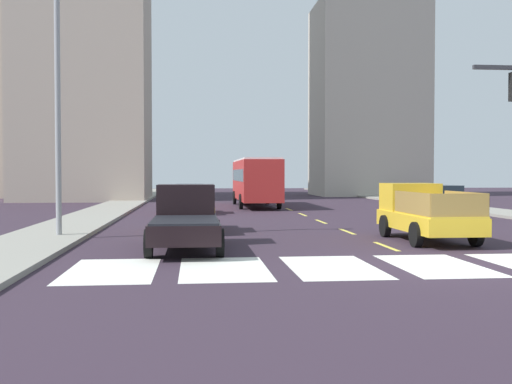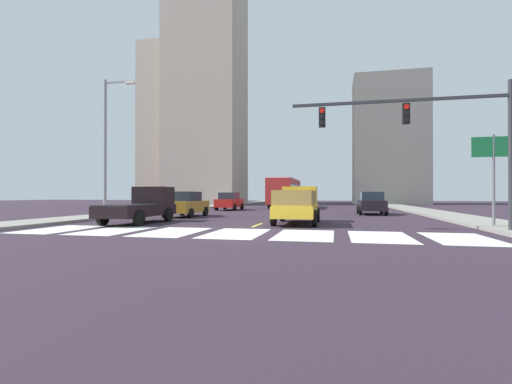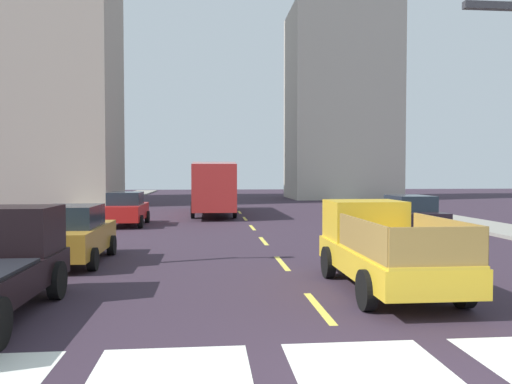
{
  "view_description": "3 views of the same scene",
  "coord_description": "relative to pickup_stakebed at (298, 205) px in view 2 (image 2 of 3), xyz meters",
  "views": [
    {
      "loc": [
        -6.06,
        -14.69,
        2.32
      ],
      "look_at": [
        -2.75,
        17.97,
        1.32
      ],
      "focal_mm": 42.57,
      "sensor_mm": 36.0,
      "label": 1
    },
    {
      "loc": [
        3.8,
        -13.78,
        1.52
      ],
      "look_at": [
        -1.92,
        12.53,
        1.71
      ],
      "focal_mm": 25.67,
      "sensor_mm": 36.0,
      "label": 2
    },
    {
      "loc": [
        -2.19,
        -5.78,
        2.65
      ],
      "look_at": [
        -0.43,
        12.66,
        1.99
      ],
      "focal_mm": 35.59,
      "sensor_mm": 36.0,
      "label": 3
    }
  ],
  "objects": [
    {
      "name": "sedan_far",
      "position": [
        4.65,
        9.69,
        -0.08
      ],
      "size": [
        2.02,
        4.4,
        1.72
      ],
      "rotation": [
        0.0,
        0.0,
        -0.02
      ],
      "color": "black",
      "rests_on": "ground"
    },
    {
      "name": "crosswalk_stripe_6",
      "position": [
        6.19,
        -5.7,
        -0.93
      ],
      "size": [
        2.12,
        3.86,
        0.01
      ],
      "primitive_type": "cube",
      "color": "white",
      "rests_on": "ground"
    },
    {
      "name": "lane_dash_6",
      "position": [
        -1.85,
        28.3,
        -0.93
      ],
      "size": [
        0.16,
        2.4,
        0.01
      ],
      "primitive_type": "cube",
      "color": "#E1CE4C",
      "rests_on": "ground"
    },
    {
      "name": "pickup_stakebed",
      "position": [
        0.0,
        0.0,
        0.0
      ],
      "size": [
        2.18,
        5.2,
        1.96
      ],
      "rotation": [
        0.0,
        0.0,
        0.0
      ],
      "color": "gold",
      "rests_on": "ground"
    },
    {
      "name": "city_bus",
      "position": [
        -3.67,
        21.76,
        1.02
      ],
      "size": [
        2.72,
        10.8,
        3.32
      ],
      "rotation": [
        0.0,
        0.0,
        -0.03
      ],
      "color": "#AE2624",
      "rests_on": "ground"
    },
    {
      "name": "lane_dash_7",
      "position": [
        -1.85,
        33.3,
        -0.93
      ],
      "size": [
        0.16,
        2.4,
        0.01
      ],
      "primitive_type": "cube",
      "color": "#E1CE4C",
      "rests_on": "ground"
    },
    {
      "name": "tower_tall_centre",
      "position": [
        -17.39,
        33.51,
        24.82
      ],
      "size": [
        10.91,
        9.23,
        51.51
      ],
      "primitive_type": "cube",
      "color": "#AA9A8B",
      "rests_on": "ground"
    },
    {
      "name": "crosswalk_stripe_3",
      "position": [
        -1.85,
        -5.7,
        -0.93
      ],
      "size": [
        2.12,
        3.86,
        0.01
      ],
      "primitive_type": "cube",
      "color": "white",
      "rests_on": "ground"
    },
    {
      "name": "sedan_mid",
      "position": [
        -8.2,
        14.95,
        -0.08
      ],
      "size": [
        2.02,
        4.4,
        1.72
      ],
      "rotation": [
        0.0,
        0.0,
        0.05
      ],
      "color": "red",
      "rests_on": "ground"
    },
    {
      "name": "block_mid_left",
      "position": [
        10.36,
        42.56,
        9.15
      ],
      "size": [
        11.1,
        8.86,
        20.17
      ],
      "primitive_type": "cube",
      "color": "#BBB1A2",
      "rests_on": "ground"
    },
    {
      "name": "crosswalk_stripe_1",
      "position": [
        -7.21,
        -5.7,
        -0.93
      ],
      "size": [
        2.12,
        3.86,
        0.01
      ],
      "primitive_type": "cube",
      "color": "white",
      "rests_on": "ground"
    },
    {
      "name": "pickup_dark",
      "position": [
        -8.19,
        -1.55,
        -0.02
      ],
      "size": [
        2.18,
        5.2,
        1.96
      ],
      "rotation": [
        0.0,
        0.0,
        -0.04
      ],
      "color": "black",
      "rests_on": "ground"
    },
    {
      "name": "lane_dash_5",
      "position": [
        -1.85,
        23.3,
        -0.93
      ],
      "size": [
        0.16,
        2.4,
        0.01
      ],
      "primitive_type": "cube",
      "color": "#E1CE4C",
      "rests_on": "ground"
    },
    {
      "name": "lane_dash_4",
      "position": [
        -1.85,
        18.3,
        -0.93
      ],
      "size": [
        0.16,
        2.4,
        0.01
      ],
      "primitive_type": "cube",
      "color": "#E1CE4C",
      "rests_on": "ground"
    },
    {
      "name": "traffic_signal_gantry",
      "position": [
        5.9,
        -3.5,
        3.25
      ],
      "size": [
        8.6,
        0.27,
        6.0
      ],
      "color": "#2D2D33",
      "rests_on": "ground"
    },
    {
      "name": "sidewalk_right",
      "position": [
        9.51,
        12.3,
        -0.86
      ],
      "size": [
        2.96,
        110.0,
        0.15
      ],
      "primitive_type": "cube",
      "color": "gray",
      "rests_on": "ground"
    },
    {
      "name": "crosswalk_stripe_0",
      "position": [
        -9.89,
        -5.7,
        -0.93
      ],
      "size": [
        2.12,
        3.86,
        0.01
      ],
      "primitive_type": "cube",
      "color": "white",
      "rests_on": "ground"
    },
    {
      "name": "lane_dash_1",
      "position": [
        -1.85,
        3.3,
        -0.93
      ],
      "size": [
        0.16,
        2.4,
        0.01
      ],
      "primitive_type": "cube",
      "color": "#E1CE4C",
      "rests_on": "ground"
    },
    {
      "name": "lane_dash_2",
      "position": [
        -1.85,
        8.3,
        -0.93
      ],
      "size": [
        0.16,
        2.4,
        0.01
      ],
      "primitive_type": "cube",
      "color": "#E1CE4C",
      "rests_on": "ground"
    },
    {
      "name": "sidewalk_left",
      "position": [
        -13.2,
        12.3,
        -0.86
      ],
      "size": [
        2.96,
        110.0,
        0.15
      ],
      "primitive_type": "cube",
      "color": "gray",
      "rests_on": "ground"
    },
    {
      "name": "sedan_near_left",
      "position": [
        -8.06,
        3.96,
        -0.08
      ],
      "size": [
        2.02,
        4.4,
        1.72
      ],
      "rotation": [
        0.0,
        0.0,
        -0.04
      ],
      "color": "#AD7A26",
      "rests_on": "ground"
    },
    {
      "name": "crosswalk_stripe_4",
      "position": [
        0.83,
        -5.7,
        -0.93
      ],
      "size": [
        2.12,
        3.86,
        0.01
      ],
      "primitive_type": "cube",
      "color": "white",
      "rests_on": "ground"
    },
    {
      "name": "lane_dash_0",
      "position": [
        -1.85,
        -1.7,
        -0.93
      ],
      "size": [
        0.16,
        2.4,
        0.01
      ],
      "primitive_type": "cube",
      "color": "#E1CE4C",
      "rests_on": "ground"
    },
    {
      "name": "crosswalk_stripe_5",
      "position": [
        3.51,
        -5.7,
        -0.93
      ],
      "size": [
        2.12,
        3.86,
        0.01
      ],
      "primitive_type": "cube",
      "color": "white",
      "rests_on": "ground"
    },
    {
      "name": "block_mid_right",
      "position": [
        -27.68,
        42.13,
        13.18
      ],
      "size": [
        8.17,
        9.25,
        28.23
      ],
      "primitive_type": "cube",
      "color": "#A99A89",
      "rests_on": "ground"
    },
    {
      "name": "lane_dash_3",
      "position": [
        -1.85,
        13.3,
        -0.93
      ],
      "size": [
        0.16,
        2.4,
        0.01
      ],
      "primitive_type": "cube",
      "color": "#E1CE4C",
      "rests_on": "ground"
    },
    {
      "name": "streetlight_left",
      "position": [
        -12.54,
        1.64,
        4.03
      ],
      "size": [
        2.2,
        0.28,
        9.0
      ],
      "color": "gray",
      "rests_on": "ground"
    },
    {
      "name": "ground_plane",
      "position": [
        -1.85,
        -5.7,
        -0.94
      ],
      "size": [
        160.0,
        160.0,
        0.0
      ],
      "primitive_type": "plane",
      "color": "#322532"
    },
    {
      "name": "crosswalk_stripe_2",
      "position": [
        -4.53,
        -5.7,
        -0.93
      ],
      "size": [
        2.12,
        3.86,
        0.01
      ],
      "primitive_type": "cube",
      "color": "white",
      "rests_on": "ground"
    },
    {
      "name": "direction_sign_green",
      "position": [
        8.81,
        -1.35,
        2.1
      ],
      "size": [
        1.7,
        0.12,
        4.2
      ],
      "color": "slate",
      "rests_on": "ground"
    }
  ]
}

